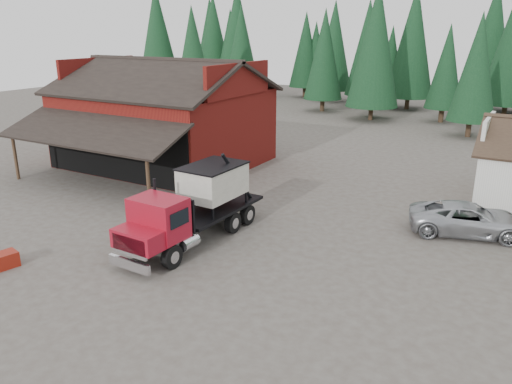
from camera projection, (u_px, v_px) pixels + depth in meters
The scene contains 9 objects.
ground at pixel (216, 245), 21.71m from camera, with size 120.00×120.00×0.00m, color #4C443C.
red_barn at pixel (164, 125), 34.25m from camera, with size 12.80×13.63×7.18m.
conifer_backdrop at pixel (427, 112), 56.24m from camera, with size 76.00×16.00×16.00m, color #10321B, non-canonical shape.
near_pine_a at pixel (193, 54), 53.23m from camera, with size 4.40×4.40×11.40m.
near_pine_b at pixel (477, 67), 41.68m from camera, with size 3.96×3.96×10.40m.
near_pine_d at pixel (376, 45), 49.27m from camera, with size 5.28×5.28×13.40m.
feed_truck at pixel (195, 204), 21.70m from camera, with size 2.40×8.10×3.63m.
silver_car at pixel (469, 219), 22.64m from camera, with size 2.40×5.21×1.45m, color #ACAEB4.
equip_box at pixel (2, 261), 19.54m from camera, with size 0.70×1.10×0.60m, color maroon.
Camera 1 is at (11.50, -16.35, 8.94)m, focal length 35.00 mm.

